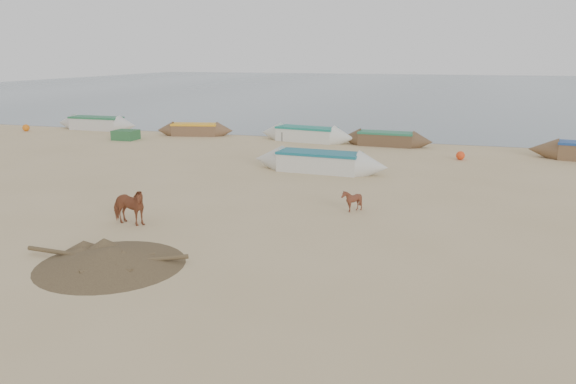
# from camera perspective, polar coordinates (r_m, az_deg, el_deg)

# --- Properties ---
(ground) EXTENTS (140.00, 140.00, 0.00)m
(ground) POSITION_cam_1_polar(r_m,az_deg,el_deg) (14.42, -4.75, -7.52)
(ground) COLOR tan
(ground) RESTS_ON ground
(sea) EXTENTS (160.00, 160.00, 0.00)m
(sea) POSITION_cam_1_polar(r_m,az_deg,el_deg) (94.71, 14.32, 10.26)
(sea) COLOR slate
(sea) RESTS_ON ground
(cow_adult) EXTENTS (1.50, 0.85, 1.20)m
(cow_adult) POSITION_cam_1_polar(r_m,az_deg,el_deg) (18.27, -15.94, -1.42)
(cow_adult) COLOR brown
(cow_adult) RESTS_ON ground
(calf_front) EXTENTS (0.80, 0.73, 0.78)m
(calf_front) POSITION_cam_1_polar(r_m,az_deg,el_deg) (19.22, 6.50, -0.86)
(calf_front) COLOR #5A2C1C
(calf_front) RESTS_ON ground
(near_canoe) EXTENTS (6.44, 1.81, 0.92)m
(near_canoe) POSITION_cam_1_polar(r_m,az_deg,el_deg) (25.66, 3.18, 3.09)
(near_canoe) COLOR silver
(near_canoe) RESTS_ON ground
(debris_pile) EXTENTS (4.02, 4.02, 0.46)m
(debris_pile) POSITION_cam_1_polar(r_m,az_deg,el_deg) (15.07, -17.60, -6.26)
(debris_pile) COLOR brown
(debris_pile) RESTS_ON ground
(waterline_canoes) EXTENTS (54.02, 5.08, 0.93)m
(waterline_canoes) POSITION_cam_1_polar(r_m,az_deg,el_deg) (33.26, 12.78, 5.20)
(waterline_canoes) COLOR beige
(waterline_canoes) RESTS_ON ground
(beach_clutter) EXTENTS (47.80, 4.53, 0.64)m
(beach_clutter) POSITION_cam_1_polar(r_m,az_deg,el_deg) (32.08, 15.10, 4.51)
(beach_clutter) COLOR #2B5F35
(beach_clutter) RESTS_ON ground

